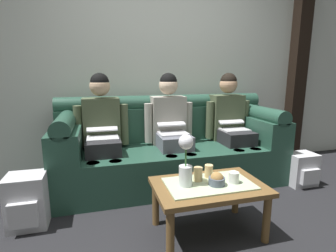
{
  "coord_description": "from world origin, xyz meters",
  "views": [
    {
      "loc": [
        -0.77,
        -1.55,
        1.21
      ],
      "look_at": [
        -0.09,
        0.94,
        0.69
      ],
      "focal_mm": 27.64,
      "sensor_mm": 36.0,
      "label": 1
    }
  ],
  "objects_px": {
    "cup_near_right": "(209,171)",
    "backpack_left": "(27,202)",
    "person_right": "(231,121)",
    "person_left": "(102,128)",
    "backpack_right": "(301,169)",
    "person_middle": "(171,124)",
    "cup_far_center": "(234,177)",
    "couch": "(170,149)",
    "snack_bowl": "(217,180)",
    "coffee_table": "(209,191)",
    "flower_vase": "(186,160)",
    "cup_near_left": "(198,174)"
  },
  "relations": [
    {
      "from": "person_middle",
      "to": "backpack_left",
      "type": "height_order",
      "value": "person_middle"
    },
    {
      "from": "cup_near_right",
      "to": "backpack_left",
      "type": "distance_m",
      "value": 1.46
    },
    {
      "from": "person_left",
      "to": "person_right",
      "type": "bearing_deg",
      "value": -0.0
    },
    {
      "from": "couch",
      "to": "flower_vase",
      "type": "bearing_deg",
      "value": -99.99
    },
    {
      "from": "person_right",
      "to": "coffee_table",
      "type": "distance_m",
      "value": 1.32
    },
    {
      "from": "snack_bowl",
      "to": "cup_far_center",
      "type": "xyz_separation_m",
      "value": [
        0.14,
        0.0,
        0.0
      ]
    },
    {
      "from": "couch",
      "to": "backpack_left",
      "type": "distance_m",
      "value": 1.49
    },
    {
      "from": "person_left",
      "to": "backpack_right",
      "type": "xyz_separation_m",
      "value": [
        2.1,
        -0.5,
        -0.48
      ]
    },
    {
      "from": "person_right",
      "to": "cup_near_right",
      "type": "relative_size",
      "value": 12.1
    },
    {
      "from": "backpack_left",
      "to": "backpack_right",
      "type": "xyz_separation_m",
      "value": [
        2.71,
        0.09,
        -0.04
      ]
    },
    {
      "from": "cup_far_center",
      "to": "backpack_right",
      "type": "bearing_deg",
      "value": 26.75
    },
    {
      "from": "couch",
      "to": "backpack_left",
      "type": "height_order",
      "value": "couch"
    },
    {
      "from": "person_left",
      "to": "cup_near_left",
      "type": "height_order",
      "value": "person_left"
    },
    {
      "from": "person_middle",
      "to": "flower_vase",
      "type": "distance_m",
      "value": 1.06
    },
    {
      "from": "person_middle",
      "to": "cup_near_right",
      "type": "xyz_separation_m",
      "value": [
        0.04,
        -0.95,
        -0.2
      ]
    },
    {
      "from": "couch",
      "to": "person_left",
      "type": "bearing_deg",
      "value": -179.66
    },
    {
      "from": "couch",
      "to": "flower_vase",
      "type": "xyz_separation_m",
      "value": [
        -0.18,
        -1.04,
        0.23
      ]
    },
    {
      "from": "couch",
      "to": "person_middle",
      "type": "relative_size",
      "value": 2.01
    },
    {
      "from": "backpack_left",
      "to": "cup_near_left",
      "type": "bearing_deg",
      "value": -17.23
    },
    {
      "from": "person_left",
      "to": "cup_far_center",
      "type": "xyz_separation_m",
      "value": [
        0.92,
        -1.09,
        -0.21
      ]
    },
    {
      "from": "person_left",
      "to": "cup_far_center",
      "type": "distance_m",
      "value": 1.44
    },
    {
      "from": "person_middle",
      "to": "cup_far_center",
      "type": "bearing_deg",
      "value": -80.7
    },
    {
      "from": "snack_bowl",
      "to": "backpack_right",
      "type": "bearing_deg",
      "value": 24.29
    },
    {
      "from": "coffee_table",
      "to": "backpack_right",
      "type": "height_order",
      "value": "coffee_table"
    },
    {
      "from": "backpack_right",
      "to": "person_middle",
      "type": "bearing_deg",
      "value": 159.93
    },
    {
      "from": "cup_near_right",
      "to": "backpack_right",
      "type": "xyz_separation_m",
      "value": [
        1.32,
        0.45,
        -0.29
      ]
    },
    {
      "from": "cup_near_right",
      "to": "backpack_left",
      "type": "relative_size",
      "value": 0.23
    },
    {
      "from": "cup_near_right",
      "to": "cup_far_center",
      "type": "relative_size",
      "value": 1.21
    },
    {
      "from": "backpack_left",
      "to": "backpack_right",
      "type": "bearing_deg",
      "value": 1.88
    },
    {
      "from": "couch",
      "to": "cup_near_right",
      "type": "xyz_separation_m",
      "value": [
        0.04,
        -0.95,
        0.09
      ]
    },
    {
      "from": "cup_far_center",
      "to": "backpack_right",
      "type": "relative_size",
      "value": 0.24
    },
    {
      "from": "flower_vase",
      "to": "cup_near_right",
      "type": "distance_m",
      "value": 0.28
    },
    {
      "from": "couch",
      "to": "cup_near_right",
      "type": "relative_size",
      "value": 24.27
    },
    {
      "from": "couch",
      "to": "backpack_right",
      "type": "xyz_separation_m",
      "value": [
        1.36,
        -0.5,
        -0.19
      ]
    },
    {
      "from": "person_middle",
      "to": "person_right",
      "type": "relative_size",
      "value": 1.0
    },
    {
      "from": "snack_bowl",
      "to": "flower_vase",
      "type": "bearing_deg",
      "value": 166.85
    },
    {
      "from": "person_right",
      "to": "person_left",
      "type": "bearing_deg",
      "value": 180.0
    },
    {
      "from": "person_right",
      "to": "coffee_table",
      "type": "bearing_deg",
      "value": -125.26
    },
    {
      "from": "snack_bowl",
      "to": "person_middle",
      "type": "bearing_deg",
      "value": 92.14
    },
    {
      "from": "person_right",
      "to": "coffee_table",
      "type": "relative_size",
      "value": 1.48
    },
    {
      "from": "flower_vase",
      "to": "snack_bowl",
      "type": "distance_m",
      "value": 0.28
    },
    {
      "from": "coffee_table",
      "to": "cup_far_center",
      "type": "distance_m",
      "value": 0.21
    },
    {
      "from": "couch",
      "to": "snack_bowl",
      "type": "bearing_deg",
      "value": -87.87
    },
    {
      "from": "person_right",
      "to": "cup_near_left",
      "type": "distance_m",
      "value": 1.29
    },
    {
      "from": "coffee_table",
      "to": "backpack_right",
      "type": "relative_size",
      "value": 2.33
    },
    {
      "from": "person_middle",
      "to": "backpack_right",
      "type": "distance_m",
      "value": 1.53
    },
    {
      "from": "cup_far_center",
      "to": "couch",
      "type": "bearing_deg",
      "value": 99.26
    },
    {
      "from": "backpack_left",
      "to": "flower_vase",
      "type": "bearing_deg",
      "value": -21.2
    },
    {
      "from": "snack_bowl",
      "to": "backpack_left",
      "type": "xyz_separation_m",
      "value": [
        -1.39,
        0.51,
        -0.24
      ]
    },
    {
      "from": "snack_bowl",
      "to": "cup_far_center",
      "type": "height_order",
      "value": "snack_bowl"
    }
  ]
}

